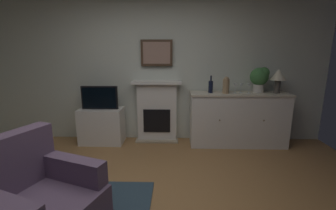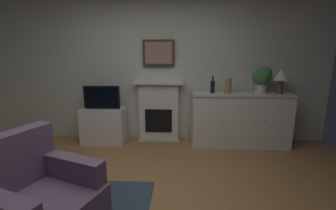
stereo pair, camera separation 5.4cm
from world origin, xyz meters
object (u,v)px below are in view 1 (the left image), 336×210
(framed_picture, at_px, (157,53))
(wine_glass_center, at_px, (241,85))
(fireplace_unit, at_px, (157,111))
(wine_glass_right, at_px, (249,86))
(wine_bottle, at_px, (211,86))
(wine_glass_left, at_px, (236,86))
(sideboard_cabinet, at_px, (238,119))
(table_lamp, at_px, (278,76))
(vase_decorative, at_px, (226,85))
(tv_cabinet, at_px, (102,126))
(potted_plant_small, at_px, (260,77))
(tv_set, at_px, (100,98))
(armchair, at_px, (37,201))

(framed_picture, relative_size, wine_glass_center, 3.33)
(fireplace_unit, xyz_separation_m, wine_glass_right, (1.55, -0.23, 0.49))
(wine_bottle, distance_m, wine_glass_left, 0.41)
(wine_glass_right, bearing_deg, sideboard_cabinet, 160.35)
(sideboard_cabinet, xyz_separation_m, wine_bottle, (-0.49, 0.01, 0.57))
(table_lamp, xyz_separation_m, vase_decorative, (-0.86, -0.05, -0.14))
(sideboard_cabinet, bearing_deg, wine_bottle, 179.11)
(wine_bottle, xyz_separation_m, vase_decorative, (0.24, -0.06, 0.03))
(wine_bottle, bearing_deg, wine_glass_left, -5.21)
(fireplace_unit, relative_size, vase_decorative, 3.91)
(tv_cabinet, relative_size, potted_plant_small, 1.74)
(wine_bottle, relative_size, wine_glass_left, 1.76)
(table_lamp, height_order, vase_decorative, table_lamp)
(wine_glass_center, relative_size, tv_set, 0.27)
(wine_glass_right, bearing_deg, table_lamp, 5.91)
(sideboard_cabinet, xyz_separation_m, potted_plant_small, (0.33, 0.05, 0.72))
(framed_picture, bearing_deg, tv_set, -166.69)
(tv_cabinet, bearing_deg, wine_glass_left, -1.10)
(sideboard_cabinet, xyz_separation_m, wine_glass_left, (-0.08, -0.03, 0.58))
(potted_plant_small, height_order, armchair, potted_plant_small)
(wine_bottle, bearing_deg, tv_set, -179.53)
(wine_bottle, relative_size, tv_set, 0.47)
(wine_glass_right, bearing_deg, armchair, -137.65)
(vase_decorative, xyz_separation_m, potted_plant_small, (0.58, 0.10, 0.12))
(sideboard_cabinet, bearing_deg, framed_picture, 171.05)
(wine_glass_center, bearing_deg, tv_cabinet, -179.53)
(wine_glass_center, distance_m, potted_plant_small, 0.33)
(table_lamp, height_order, tv_cabinet, table_lamp)
(table_lamp, bearing_deg, wine_glass_right, -174.09)
(tv_cabinet, xyz_separation_m, potted_plant_small, (2.72, 0.03, 0.86))
(table_lamp, relative_size, armchair, 0.39)
(tv_cabinet, bearing_deg, table_lamp, -0.29)
(fireplace_unit, distance_m, potted_plant_small, 1.86)
(wine_glass_right, height_order, potted_plant_small, potted_plant_small)
(fireplace_unit, bearing_deg, wine_bottle, -10.40)
(table_lamp, xyz_separation_m, wine_glass_right, (-0.48, -0.05, -0.16))
(wine_bottle, distance_m, wine_glass_right, 0.63)
(fireplace_unit, bearing_deg, sideboard_cabinet, -7.15)
(fireplace_unit, xyz_separation_m, wine_glass_left, (1.33, -0.21, 0.49))
(potted_plant_small, bearing_deg, wine_glass_center, -178.05)
(potted_plant_small, bearing_deg, wine_glass_left, -169.80)
(framed_picture, relative_size, wine_glass_right, 3.33)
(table_lamp, relative_size, tv_cabinet, 0.53)
(sideboard_cabinet, relative_size, wine_glass_center, 10.03)
(fireplace_unit, bearing_deg, armchair, -108.85)
(sideboard_cabinet, distance_m, wine_bottle, 0.75)
(wine_glass_center, height_order, tv_set, wine_glass_center)
(wine_bottle, height_order, armchair, wine_bottle)
(table_lamp, distance_m, tv_cabinet, 3.13)
(wine_bottle, xyz_separation_m, tv_set, (-1.90, -0.02, -0.20))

